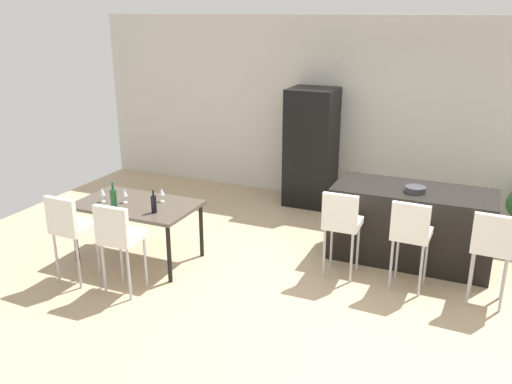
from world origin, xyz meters
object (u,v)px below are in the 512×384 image
object	(u,v)px
fruit_bowl	(415,189)
wine_bottle_near	(114,199)
refrigerator	(311,147)
dining_chair_near	(70,225)
kitchen_island	(411,225)
wine_bottle_right	(154,204)
bar_chair_right	(492,244)
bar_chair_middle	(411,231)
dining_table	(137,208)
wine_glass_middle	(162,192)
bar_chair_left	(342,221)
wine_glass_left	(102,192)
wine_glass_far	(124,193)
dining_chair_far	(119,235)

from	to	relation	value
fruit_bowl	wine_bottle_near	bearing A→B (deg)	-154.69
refrigerator	dining_chair_near	bearing A→B (deg)	-114.44
kitchen_island	wine_bottle_right	size ratio (longest dim) A/B	6.96
bar_chair_right	kitchen_island	bearing A→B (deg)	138.46
bar_chair_middle	dining_table	distance (m)	3.22
bar_chair_right	wine_glass_middle	bearing A→B (deg)	-174.49
bar_chair_middle	wine_bottle_right	xyz separation A→B (m)	(-2.80, -0.72, 0.15)
dining_table	wine_bottle_right	xyz separation A→B (m)	(0.38, -0.18, 0.17)
wine_bottle_near	fruit_bowl	world-z (taller)	wine_bottle_near
dining_chair_near	wine_glass_middle	distance (m)	1.14
bar_chair_left	dining_chair_near	xyz separation A→B (m)	(-2.74, -1.33, 0.00)
refrigerator	kitchen_island	bearing A→B (deg)	-39.66
dining_table	refrigerator	bearing A→B (deg)	65.05
wine_bottle_near	wine_glass_left	world-z (taller)	wine_bottle_near
bar_chair_left	bar_chair_right	xyz separation A→B (m)	(1.58, 0.00, 0.00)
wine_bottle_near	wine_glass_far	size ratio (longest dim) A/B	1.95
wine_bottle_right	wine_glass_middle	size ratio (longest dim) A/B	1.57
refrigerator	dining_chair_far	bearing A→B (deg)	-105.13
bar_chair_left	wine_glass_far	size ratio (longest dim) A/B	6.03
kitchen_island	dining_chair_far	size ratio (longest dim) A/B	1.81
bar_chair_left	wine_bottle_near	xyz separation A→B (m)	(-2.51, -0.83, 0.17)
kitchen_island	wine_bottle_near	size ratio (longest dim) A/B	5.60
refrigerator	wine_bottle_right	bearing A→B (deg)	-107.29
dining_chair_far	wine_bottle_near	bearing A→B (deg)	130.79
dining_table	kitchen_island	bearing A→B (deg)	23.43
bar_chair_left	wine_glass_middle	bearing A→B (deg)	-170.51
dining_chair_near	dining_chair_far	bearing A→B (deg)	0.00
bar_chair_left	refrigerator	world-z (taller)	refrigerator
refrigerator	fruit_bowl	size ratio (longest dim) A/B	7.59
dining_chair_near	bar_chair_right	bearing A→B (deg)	17.11
wine_glass_left	fruit_bowl	bearing A→B (deg)	20.87
dining_chair_near	wine_bottle_near	bearing A→B (deg)	65.38
bar_chair_right	dining_table	xyz separation A→B (m)	(-3.99, -0.54, -0.02)
bar_chair_middle	dining_chair_far	bearing A→B (deg)	-154.93
wine_glass_left	bar_chair_right	bearing A→B (deg)	8.42
wine_glass_left	bar_chair_left	bearing A→B (deg)	13.01
bar_chair_middle	refrigerator	bearing A→B (deg)	129.41
bar_chair_left	bar_chair_right	world-z (taller)	same
wine_bottle_near	wine_glass_left	xyz separation A→B (m)	(-0.31, 0.18, -0.01)
bar_chair_middle	wine_bottle_near	xyz separation A→B (m)	(-3.28, -0.83, 0.17)
dining_chair_far	wine_glass_far	world-z (taller)	dining_chair_far
wine_bottle_near	refrigerator	xyz separation A→B (m)	(1.41, 3.10, 0.05)
bar_chair_left	wine_glass_middle	world-z (taller)	bar_chair_left
dining_chair_near	dining_chair_far	size ratio (longest dim) A/B	1.00
kitchen_island	wine_bottle_right	bearing A→B (deg)	-150.72
wine_glass_left	refrigerator	size ratio (longest dim) A/B	0.09
refrigerator	wine_glass_left	bearing A→B (deg)	-120.40
kitchen_island	dining_chair_far	world-z (taller)	dining_chair_far
refrigerator	wine_bottle_near	bearing A→B (deg)	-114.41
bar_chair_middle	refrigerator	world-z (taller)	refrigerator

